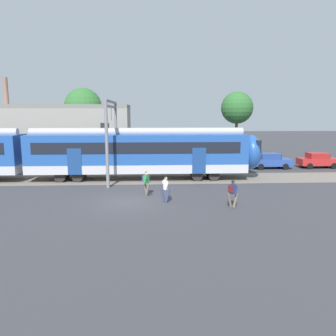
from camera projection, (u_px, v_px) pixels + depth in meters
The scene contains 12 objects.
ground_plane at pixel (127, 202), 20.64m from camera, with size 160.00×160.00×0.00m, color #38383D.
track_bed at pixel (6, 180), 27.29m from camera, with size 80.00×4.40×0.01m, color slate.
commuter_train at pixel (35, 153), 27.03m from camera, with size 38.05×3.07×4.73m.
pedestrian_green at pixel (146, 181), 22.07m from camera, with size 0.54×0.67×1.67m.
pedestrian_white at pixel (165, 187), 20.41m from camera, with size 0.64×0.53×1.67m.
pedestrian_navy at pixel (233, 191), 19.24m from camera, with size 0.71×0.51×1.67m.
parked_car_blue at pixel (270, 161), 33.03m from camera, with size 4.01×1.78×1.54m.
parked_car_red at pixel (318, 160), 33.44m from camera, with size 4.00×1.76×1.54m.
catenary_gantry at pixel (112, 128), 27.01m from camera, with size 0.24×6.64×6.53m.
background_building at pixel (55, 135), 35.19m from camera, with size 15.98×5.00×9.20m.
street_tree_right at pixel (237, 108), 39.40m from camera, with size 3.84×3.84×8.08m.
street_tree_left at pixel (83, 107), 36.85m from camera, with size 4.16×4.16×8.33m.
Camera 1 is at (1.57, -20.10, 5.55)m, focal length 35.00 mm.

